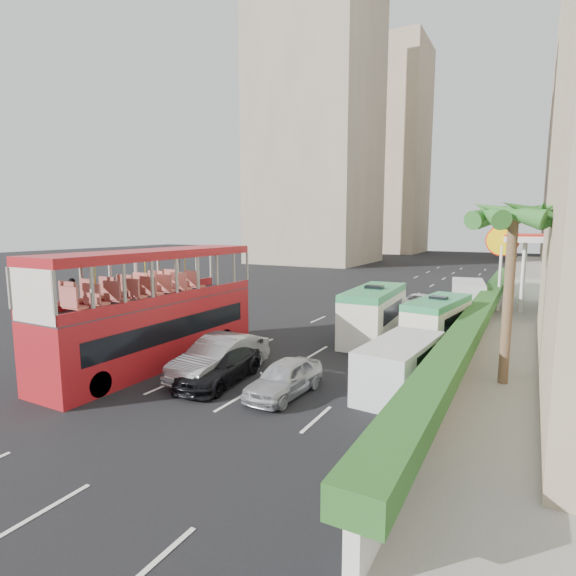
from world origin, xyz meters
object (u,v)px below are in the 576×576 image
Objects in this scene: car_silver_lane_a at (220,376)px; car_silver_lane_b at (284,395)px; minibus_near at (374,314)px; minibus_far at (437,323)px; panel_van_near at (400,366)px; double_decker_bus at (155,307)px; palm_tree at (508,300)px; shell_station at (555,273)px; car_black at (220,382)px; panel_van_far at (467,296)px; van_asset at (417,311)px.

car_silver_lane_a reaches higher than car_silver_lane_b.
minibus_far is at bearing 0.65° from minibus_near.
car_silver_lane_b is at bearing -141.74° from panel_van_near.
double_decker_bus is 14.39m from palm_tree.
minibus_near is (7.19, 8.71, -1.14)m from double_decker_bus.
palm_tree reaches higher than minibus_far.
double_decker_bus is 4.41m from car_silver_lane_a.
car_silver_lane_a is 0.62× the size of shell_station.
double_decker_bus is at bearing 178.16° from car_silver_lane_a.
minibus_far is 6.30m from palm_tree.
palm_tree is (3.33, 2.31, 2.42)m from panel_van_near.
car_black is at bearing -54.06° from car_silver_lane_a.
minibus_far is at bearing -98.93° from panel_van_far.
minibus_far is 0.69× the size of shell_station.
car_silver_lane_a is at bearing -2.10° from double_decker_bus.
car_silver_lane_b is at bearing -83.86° from van_asset.
minibus_near reaches higher than panel_van_near.
panel_van_far reaches higher than panel_van_near.
panel_van_far is (0.09, 18.30, 0.11)m from panel_van_near.
double_decker_bus is at bearing -126.33° from panel_van_far.
van_asset is 3.76m from panel_van_far.
car_silver_lane_a is 11.51m from palm_tree.
car_black is 10.00m from minibus_near.
double_decker_bus is 11.35m from minibus_near.
minibus_far reaches higher than panel_van_far.
car_black is at bearing -116.13° from panel_van_far.
double_decker_bus is 1.99× the size of minibus_far.
car_silver_lane_b is 0.47× the size of shell_station.
double_decker_bus is 1.75× the size of minibus_near.
palm_tree is (6.61, -4.71, 1.99)m from minibus_near.
car_silver_lane_a is 0.93× the size of panel_van_far.
shell_station reaches higher than car_silver_lane_b.
van_asset is 15.98m from palm_tree.
car_black is 0.96× the size of panel_van_near.
palm_tree reaches higher than car_black.
van_asset is at bearing -151.07° from shell_station.
car_black is at bearing -116.91° from shell_station.
palm_tree reaches higher than double_decker_bus.
minibus_far is (3.57, 9.56, 1.22)m from car_silver_lane_b.
car_silver_lane_a is at bearing -118.18° from shell_station.
panel_van_far is (3.16, 1.74, 1.07)m from van_asset.
minibus_near is at bearing 90.97° from car_silver_lane_b.
car_silver_lane_b is (3.29, -0.54, 0.00)m from car_silver_lane_a.
double_decker_bus is 4.77m from car_black.
car_silver_lane_a is 1.04× the size of panel_van_near.
car_black is at bearing -155.21° from panel_van_near.
minibus_far reaches higher than van_asset.
car_silver_lane_b is 4.39m from panel_van_near.
car_silver_lane_b is 0.59× the size of palm_tree.
minibus_near is (0.29, 9.38, 1.39)m from car_silver_lane_b.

